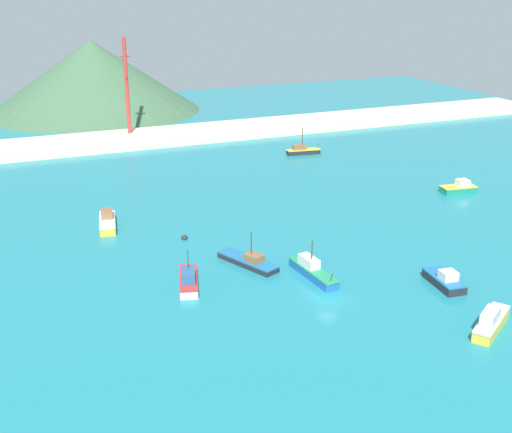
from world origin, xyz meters
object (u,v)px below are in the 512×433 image
fishing_boat_0 (459,188)px  fishing_boat_7 (303,151)px  fishing_boat_1 (312,270)px  fishing_boat_5 (491,322)px  radio_tower (127,88)px  fishing_boat_9 (445,280)px  buoy_0 (184,238)px  fishing_boat_3 (107,221)px  fishing_boat_6 (189,280)px  fishing_boat_8 (249,261)px

fishing_boat_0 → fishing_boat_7: (-14.98, 38.63, -0.04)m
fishing_boat_1 → fishing_boat_0: bearing=27.8°
fishing_boat_5 → radio_tower: radio_tower is taller
fishing_boat_0 → radio_tower: (-49.10, 71.72, 12.14)m
fishing_boat_9 → buoy_0: fishing_boat_9 is taller
fishing_boat_1 → buoy_0: (-12.55, 20.68, -0.76)m
fishing_boat_1 → fishing_boat_9: 18.19m
fishing_boat_3 → buoy_0: size_ratio=8.82×
fishing_boat_6 → fishing_boat_8: fishing_boat_6 is taller
fishing_boat_7 → radio_tower: 49.07m
fishing_boat_9 → radio_tower: bearing=100.8°
fishing_boat_8 → fishing_boat_1: bearing=-46.3°
fishing_boat_3 → fishing_boat_5: bearing=-56.0°
fishing_boat_0 → buoy_0: fishing_boat_0 is taller
fishing_boat_6 → fishing_boat_7: bearing=51.5°
fishing_boat_1 → fishing_boat_6: (-17.14, 3.61, 0.12)m
buoy_0 → fishing_boat_3: bearing=135.0°
fishing_boat_5 → buoy_0: size_ratio=8.25×
fishing_boat_6 → radio_tower: (12.45, 91.57, 12.00)m
fishing_boat_3 → radio_tower: 67.73m
radio_tower → fishing_boat_8: bearing=-91.4°
fishing_boat_9 → fishing_boat_0: bearing=48.8°
fishing_boat_1 → fishing_boat_3: (-22.94, 31.07, 0.04)m
fishing_boat_7 → fishing_boat_8: bearing=-123.4°
fishing_boat_5 → fishing_boat_6: fishing_boat_6 is taller
fishing_boat_5 → fishing_boat_0: bearing=55.1°
fishing_boat_8 → fishing_boat_9: 27.87m
fishing_boat_5 → fishing_boat_8: bearing=124.1°
fishing_boat_8 → buoy_0: size_ratio=10.19×
fishing_boat_8 → buoy_0: bearing=112.9°
buoy_0 → fishing_boat_0: bearing=2.8°
fishing_boat_1 → fishing_boat_8: bearing=133.7°
fishing_boat_0 → fishing_boat_6: (-61.55, -19.85, 0.14)m
fishing_boat_1 → fishing_boat_5: bearing=-59.6°
fishing_boat_3 → fishing_boat_5: fishing_boat_5 is taller
buoy_0 → fishing_boat_1: bearing=-58.7°
fishing_boat_8 → radio_tower: radio_tower is taller
fishing_boat_9 → fishing_boat_6: bearing=157.7°
fishing_boat_1 → fishing_boat_3: 38.62m
fishing_boat_9 → radio_tower: 107.49m
fishing_boat_8 → fishing_boat_5: bearing=-55.9°
fishing_boat_6 → fishing_boat_7: (46.57, 58.48, -0.19)m
fishing_boat_3 → radio_tower: size_ratio=0.36×
fishing_boat_0 → fishing_boat_6: fishing_boat_6 is taller
fishing_boat_6 → fishing_boat_8: (10.33, 3.53, -0.38)m
fishing_boat_6 → buoy_0: bearing=74.9°
fishing_boat_7 → fishing_boat_8: 65.83m
fishing_boat_8 → fishing_boat_0: bearing=17.7°
fishing_boat_6 → fishing_boat_9: fishing_boat_6 is taller
fishing_boat_1 → fishing_boat_9: bearing=-32.3°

